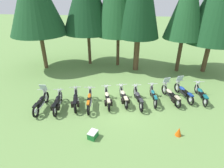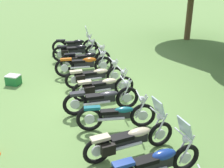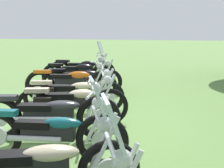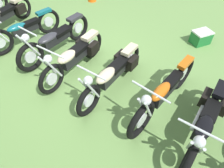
# 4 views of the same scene
# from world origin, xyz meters

# --- Properties ---
(ground_plane) EXTENTS (80.00, 80.00, 0.00)m
(ground_plane) POSITION_xyz_m (0.00, 0.00, 0.00)
(ground_plane) COLOR #6B934C
(motorcycle_2) EXTENTS (0.90, 2.17, 1.01)m
(motorcycle_2) POSITION_xyz_m (-2.94, -0.58, 0.44)
(motorcycle_2) COLOR black
(motorcycle_2) RESTS_ON ground_plane
(motorcycle_3) EXTENTS (0.70, 2.34, 1.04)m
(motorcycle_3) POSITION_xyz_m (-2.07, -0.56, 0.47)
(motorcycle_3) COLOR black
(motorcycle_3) RESTS_ON ground_plane
(motorcycle_4) EXTENTS (0.86, 2.19, 0.99)m
(motorcycle_4) POSITION_xyz_m (-0.99, -0.20, 0.43)
(motorcycle_4) COLOR black
(motorcycle_4) RESTS_ON ground_plane
(motorcycle_5) EXTENTS (0.92, 2.10, 1.00)m
(motorcycle_5) POSITION_xyz_m (0.01, 0.09, 0.45)
(motorcycle_5) COLOR black
(motorcycle_5) RESTS_ON ground_plane
(motorcycle_6) EXTENTS (0.74, 2.35, 1.02)m
(motorcycle_6) POSITION_xyz_m (0.93, 0.06, 0.45)
(motorcycle_6) COLOR black
(motorcycle_6) RESTS_ON ground_plane
(motorcycle_7) EXTENTS (0.63, 2.21, 1.01)m
(motorcycle_7) POSITION_xyz_m (1.91, 0.44, 0.44)
(motorcycle_7) COLOR black
(motorcycle_7) RESTS_ON ground_plane
(motorcycle_8) EXTENTS (1.05, 2.26, 1.35)m
(motorcycle_8) POSITION_xyz_m (3.07, 0.63, 0.46)
(motorcycle_8) COLOR black
(motorcycle_8) RESTS_ON ground_plane
(picnic_cooler) EXTENTS (0.52, 0.60, 0.37)m
(picnic_cooler) POSITION_xyz_m (-1.35, -3.21, 0.19)
(picnic_cooler) COLOR #1E7233
(picnic_cooler) RESTS_ON ground_plane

